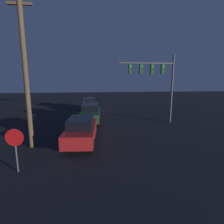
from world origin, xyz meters
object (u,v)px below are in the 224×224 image
Objects in this scene: car_mid at (90,113)px; traffic_signal_mast at (156,76)px; stop_sign at (15,142)px; utility_pole at (25,70)px; car_near at (82,130)px; car_far at (90,104)px.

car_mid is 0.78× the size of traffic_signal_mast.
traffic_signal_mast is at bearing 40.74° from stop_sign.
stop_sign is 0.22× the size of utility_pole.
car_near and car_far have the same top height.
car_near is 0.55× the size of utility_pole.
traffic_signal_mast is at bearing 27.20° from utility_pole.
car_mid is 9.76m from stop_sign.
utility_pole is (-0.35, 3.07, 3.24)m from stop_sign.
utility_pole is at bearing -152.80° from traffic_signal_mast.
car_near is 8.85m from traffic_signal_mast.
car_mid and car_far have the same top height.
stop_sign reaches higher than car_far.
car_mid is 6.41m from car_far.
utility_pole is (-3.52, -12.52, 3.76)m from car_far.
stop_sign is at bearing 75.97° from car_far.
car_far is at bearing 92.23° from car_near.
car_near is 12.14m from car_far.
stop_sign reaches higher than car_near.
traffic_signal_mast reaches higher than car_far.
car_near is 1.00× the size of car_mid.
traffic_signal_mast reaches higher than car_mid.
traffic_signal_mast is 12.73m from stop_sign.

